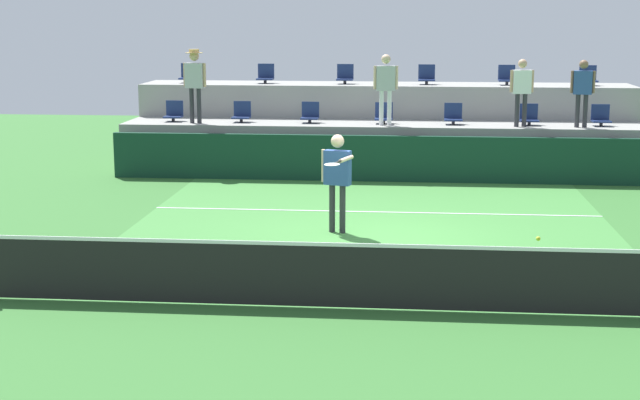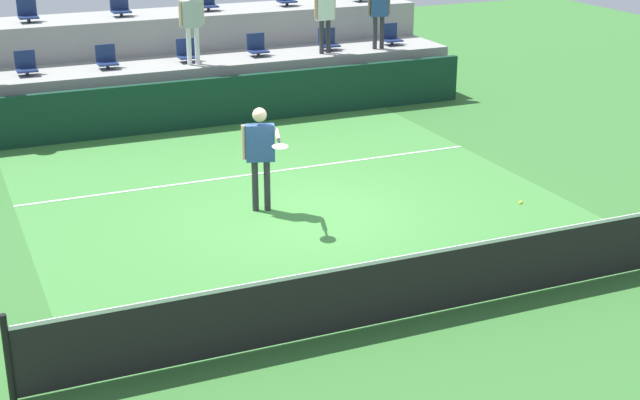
# 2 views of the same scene
# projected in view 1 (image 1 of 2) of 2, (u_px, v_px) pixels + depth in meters

# --- Properties ---
(ground_plane) EXTENTS (40.00, 40.00, 0.00)m
(ground_plane) POSITION_uv_depth(u_px,v_px,m) (369.00, 240.00, 16.66)
(ground_plane) COLOR #336B2D
(court_inner_paint) EXTENTS (9.00, 10.00, 0.01)m
(court_inner_paint) POSITION_uv_depth(u_px,v_px,m) (372.00, 227.00, 17.64)
(court_inner_paint) COLOR #3D7F38
(court_inner_paint) RESTS_ON ground_plane
(court_service_line) EXTENTS (9.00, 0.06, 0.00)m
(court_service_line) POSITION_uv_depth(u_px,v_px,m) (375.00, 212.00, 19.01)
(court_service_line) COLOR white
(court_service_line) RESTS_ON ground_plane
(tennis_net) EXTENTS (10.48, 0.08, 1.07)m
(tennis_net) POSITION_uv_depth(u_px,v_px,m) (357.00, 274.00, 12.66)
(tennis_net) COLOR black
(tennis_net) RESTS_ON ground_plane
(sponsor_backboard) EXTENTS (13.00, 0.16, 1.10)m
(sponsor_backboard) POSITION_uv_depth(u_px,v_px,m) (381.00, 159.00, 22.42)
(sponsor_backboard) COLOR #0F3323
(sponsor_backboard) RESTS_ON ground_plane
(seating_tier_lower) EXTENTS (13.00, 1.80, 1.25)m
(seating_tier_lower) POSITION_uv_depth(u_px,v_px,m) (382.00, 148.00, 23.67)
(seating_tier_lower) COLOR gray
(seating_tier_lower) RESTS_ON ground_plane
(seating_tier_upper) EXTENTS (13.00, 1.80, 2.10)m
(seating_tier_upper) POSITION_uv_depth(u_px,v_px,m) (385.00, 123.00, 25.35)
(seating_tier_upper) COLOR gray
(seating_tier_upper) RESTS_ON ground_plane
(stadium_chair_lower_far_left) EXTENTS (0.44, 0.40, 0.52)m
(stadium_chair_lower_far_left) POSITION_uv_depth(u_px,v_px,m) (174.00, 113.00, 23.94)
(stadium_chair_lower_far_left) COLOR #2D2D33
(stadium_chair_lower_far_left) RESTS_ON seating_tier_lower
(stadium_chair_lower_left) EXTENTS (0.44, 0.40, 0.52)m
(stadium_chair_lower_left) POSITION_uv_depth(u_px,v_px,m) (242.00, 113.00, 23.78)
(stadium_chair_lower_left) COLOR #2D2D33
(stadium_chair_lower_left) RESTS_ON seating_tier_lower
(stadium_chair_lower_mid_left) EXTENTS (0.44, 0.40, 0.52)m
(stadium_chair_lower_mid_left) POSITION_uv_depth(u_px,v_px,m) (310.00, 114.00, 23.61)
(stadium_chair_lower_mid_left) COLOR #2D2D33
(stadium_chair_lower_mid_left) RESTS_ON seating_tier_lower
(stadium_chair_lower_center) EXTENTS (0.44, 0.40, 0.52)m
(stadium_chair_lower_center) POSITION_uv_depth(u_px,v_px,m) (384.00, 115.00, 23.44)
(stadium_chair_lower_center) COLOR #2D2D33
(stadium_chair_lower_center) RESTS_ON seating_tier_lower
(stadium_chair_lower_mid_right) EXTENTS (0.44, 0.40, 0.52)m
(stadium_chair_lower_mid_right) POSITION_uv_depth(u_px,v_px,m) (453.00, 116.00, 23.28)
(stadium_chair_lower_mid_right) COLOR #2D2D33
(stadium_chair_lower_mid_right) RESTS_ON seating_tier_lower
(stadium_chair_lower_right) EXTENTS (0.44, 0.40, 0.52)m
(stadium_chair_lower_right) POSITION_uv_depth(u_px,v_px,m) (529.00, 116.00, 23.11)
(stadium_chair_lower_right) COLOR #2D2D33
(stadium_chair_lower_right) RESTS_ON seating_tier_lower
(stadium_chair_lower_far_right) EXTENTS (0.44, 0.40, 0.52)m
(stadium_chair_lower_far_right) POSITION_uv_depth(u_px,v_px,m) (601.00, 117.00, 22.95)
(stadium_chair_lower_far_right) COLOR #2D2D33
(stadium_chair_lower_far_right) RESTS_ON seating_tier_lower
(stadium_chair_upper_far_left) EXTENTS (0.44, 0.40, 0.52)m
(stadium_chair_upper_far_left) POSITION_uv_depth(u_px,v_px,m) (188.00, 75.00, 25.53)
(stadium_chair_upper_far_left) COLOR #2D2D33
(stadium_chair_upper_far_left) RESTS_ON seating_tier_upper
(stadium_chair_upper_left) EXTENTS (0.44, 0.40, 0.52)m
(stadium_chair_upper_left) POSITION_uv_depth(u_px,v_px,m) (266.00, 75.00, 25.34)
(stadium_chair_upper_left) COLOR #2D2D33
(stadium_chair_upper_left) RESTS_ON seating_tier_upper
(stadium_chair_upper_mid_left) EXTENTS (0.44, 0.40, 0.52)m
(stadium_chair_upper_mid_left) POSITION_uv_depth(u_px,v_px,m) (345.00, 76.00, 25.14)
(stadium_chair_upper_mid_left) COLOR #2D2D33
(stadium_chair_upper_mid_left) RESTS_ON seating_tier_upper
(stadium_chair_upper_mid_right) EXTENTS (0.44, 0.40, 0.52)m
(stadium_chair_upper_mid_right) POSITION_uv_depth(u_px,v_px,m) (427.00, 76.00, 24.93)
(stadium_chair_upper_mid_right) COLOR #2D2D33
(stadium_chair_upper_mid_right) RESTS_ON seating_tier_upper
(stadium_chair_upper_right) EXTENTS (0.44, 0.40, 0.52)m
(stadium_chair_upper_right) POSITION_uv_depth(u_px,v_px,m) (507.00, 77.00, 24.74)
(stadium_chair_upper_right) COLOR #2D2D33
(stadium_chair_upper_right) RESTS_ON seating_tier_upper
(stadium_chair_upper_far_right) EXTENTS (0.44, 0.40, 0.52)m
(stadium_chair_upper_far_right) POSITION_uv_depth(u_px,v_px,m) (588.00, 77.00, 24.54)
(stadium_chair_upper_far_right) COLOR #2D2D33
(stadium_chair_upper_far_right) RESTS_ON seating_tier_upper
(tennis_player) EXTENTS (0.60, 1.33, 1.81)m
(tennis_player) POSITION_uv_depth(u_px,v_px,m) (337.00, 173.00, 16.99)
(tennis_player) COLOR #2D2D33
(tennis_player) RESTS_ON ground_plane
(spectator_with_hat) EXTENTS (0.61, 0.51, 1.83)m
(spectator_with_hat) POSITION_uv_depth(u_px,v_px,m) (195.00, 77.00, 23.32)
(spectator_with_hat) COLOR #2D2D33
(spectator_with_hat) RESTS_ON seating_tier_lower
(spectator_in_grey) EXTENTS (0.60, 0.25, 1.72)m
(spectator_in_grey) POSITION_uv_depth(u_px,v_px,m) (386.00, 83.00, 22.90)
(spectator_in_grey) COLOR white
(spectator_in_grey) RESTS_ON seating_tier_lower
(spectator_leaning_on_rail) EXTENTS (0.58, 0.24, 1.62)m
(spectator_leaning_on_rail) POSITION_uv_depth(u_px,v_px,m) (522.00, 86.00, 22.61)
(spectator_leaning_on_rail) COLOR #2D2D33
(spectator_leaning_on_rail) RESTS_ON seating_tier_lower
(spectator_in_white) EXTENTS (0.57, 0.24, 1.61)m
(spectator_in_white) POSITION_uv_depth(u_px,v_px,m) (583.00, 87.00, 22.48)
(spectator_in_white) COLOR #2D2D33
(spectator_in_white) RESTS_ON seating_tier_lower
(tennis_ball) EXTENTS (0.07, 0.07, 0.07)m
(tennis_ball) POSITION_uv_depth(u_px,v_px,m) (538.00, 239.00, 13.95)
(tennis_ball) COLOR #CCE033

